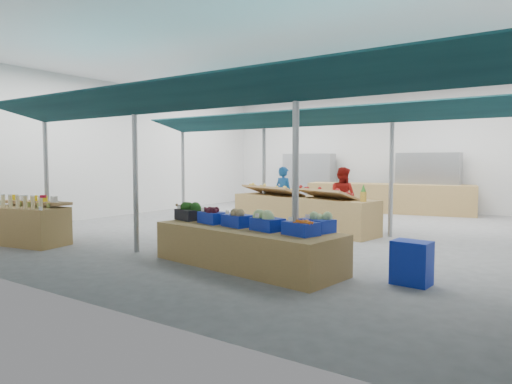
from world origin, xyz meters
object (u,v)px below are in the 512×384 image
bottle_shelf (28,224)px  crate_stack (412,263)px  vendor_left (284,194)px  fruit_counter (302,214)px  vendor_right (342,197)px  veg_counter (246,247)px

bottle_shelf → crate_stack: bottle_shelf is taller
vendor_left → bottle_shelf: bearing=76.1°
fruit_counter → vendor_right: vendor_right is taller
fruit_counter → vendor_right: size_ratio=2.50×
fruit_counter → vendor_right: bearing=71.5°
fruit_counter → vendor_left: 1.67m
veg_counter → vendor_right: 5.16m
bottle_shelf → fruit_counter: bearing=42.0°
bottle_shelf → veg_counter: size_ratio=0.56×
bottle_shelf → veg_counter: bottle_shelf is taller
crate_stack → vendor_right: bearing=123.5°
bottle_shelf → fruit_counter: size_ratio=0.48×
veg_counter → crate_stack: 2.62m
fruit_counter → vendor_left: size_ratio=2.50×
fruit_counter → vendor_right: (0.60, 1.10, 0.37)m
crate_stack → fruit_counter: bearing=135.9°
fruit_counter → vendor_left: (-1.20, 1.10, 0.37)m
crate_stack → vendor_left: bearing=136.3°
vendor_right → bottle_shelf: bearing=63.5°
veg_counter → crate_stack: bearing=17.5°
bottle_shelf → fruit_counter: 6.28m
veg_counter → vendor_right: (-0.51, 5.12, 0.47)m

